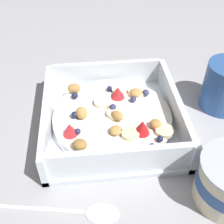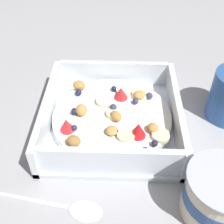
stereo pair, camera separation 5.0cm
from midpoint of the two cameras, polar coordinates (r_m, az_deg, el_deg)
The scene contains 3 objects.
ground_plane at distance 0.51m, azimuth -4.31°, elevation -3.04°, with size 2.40×2.40×0.00m, color #9E9EA3.
fruit_bowl at distance 0.50m, azimuth -2.79°, elevation -1.05°, with size 0.23×0.23×0.06m.
spoon at distance 0.42m, azimuth -9.44°, elevation -18.80°, with size 0.05×0.17×0.01m.
Camera 1 is at (0.36, -0.02, 0.37)m, focal length 46.48 mm.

